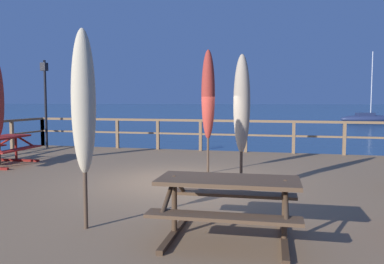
{
  "coord_description": "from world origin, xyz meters",
  "views": [
    {
      "loc": [
        2.21,
        -8.04,
        2.4
      ],
      "look_at": [
        0.0,
        0.8,
        1.68
      ],
      "focal_mm": 36.65,
      "sensor_mm": 36.0,
      "label": 1
    }
  ],
  "objects_px": {
    "patio_umbrella_tall_mid_left": "(242,104)",
    "patio_umbrella_short_mid": "(208,95)",
    "picnic_table_mid_right": "(0,145)",
    "sailboat_distant": "(368,118)",
    "picnic_table_mid_left": "(228,195)",
    "patio_umbrella_tall_back_right": "(83,103)",
    "lamp_post_hooked": "(45,90)"
  },
  "relations": [
    {
      "from": "picnic_table_mid_right",
      "to": "patio_umbrella_tall_mid_left",
      "type": "bearing_deg",
      "value": -11.96
    },
    {
      "from": "patio_umbrella_short_mid",
      "to": "lamp_post_hooked",
      "type": "relative_size",
      "value": 0.91
    },
    {
      "from": "lamp_post_hooked",
      "to": "sailboat_distant",
      "type": "distance_m",
      "value": 37.61
    },
    {
      "from": "picnic_table_mid_left",
      "to": "sailboat_distant",
      "type": "distance_m",
      "value": 42.26
    },
    {
      "from": "picnic_table_mid_left",
      "to": "picnic_table_mid_right",
      "type": "distance_m",
      "value": 7.99
    },
    {
      "from": "lamp_post_hooked",
      "to": "sailboat_distant",
      "type": "height_order",
      "value": "sailboat_distant"
    },
    {
      "from": "lamp_post_hooked",
      "to": "picnic_table_mid_left",
      "type": "bearing_deg",
      "value": -44.52
    },
    {
      "from": "picnic_table_mid_right",
      "to": "lamp_post_hooked",
      "type": "bearing_deg",
      "value": 106.11
    },
    {
      "from": "picnic_table_mid_left",
      "to": "patio_umbrella_tall_back_right",
      "type": "xyz_separation_m",
      "value": [
        -1.92,
        -0.07,
        1.15
      ]
    },
    {
      "from": "patio_umbrella_short_mid",
      "to": "lamp_post_hooked",
      "type": "xyz_separation_m",
      "value": [
        -6.7,
        3.38,
        0.25
      ]
    },
    {
      "from": "patio_umbrella_tall_mid_left",
      "to": "patio_umbrella_short_mid",
      "type": "xyz_separation_m",
      "value": [
        -0.99,
        1.6,
        0.2
      ]
    },
    {
      "from": "picnic_table_mid_right",
      "to": "sailboat_distant",
      "type": "distance_m",
      "value": 40.36
    },
    {
      "from": "patio_umbrella_short_mid",
      "to": "sailboat_distant",
      "type": "distance_m",
      "value": 38.36
    },
    {
      "from": "picnic_table_mid_left",
      "to": "sailboat_distant",
      "type": "xyz_separation_m",
      "value": [
        8.97,
        41.29,
        -0.72
      ]
    },
    {
      "from": "sailboat_distant",
      "to": "picnic_table_mid_left",
      "type": "bearing_deg",
      "value": -102.26
    },
    {
      "from": "patio_umbrella_tall_back_right",
      "to": "lamp_post_hooked",
      "type": "distance_m",
      "value": 9.81
    },
    {
      "from": "picnic_table_mid_left",
      "to": "patio_umbrella_short_mid",
      "type": "height_order",
      "value": "patio_umbrella_short_mid"
    },
    {
      "from": "patio_umbrella_tall_mid_left",
      "to": "picnic_table_mid_left",
      "type": "bearing_deg",
      "value": -86.48
    },
    {
      "from": "patio_umbrella_tall_mid_left",
      "to": "picnic_table_mid_right",
      "type": "bearing_deg",
      "value": 168.04
    },
    {
      "from": "picnic_table_mid_left",
      "to": "picnic_table_mid_right",
      "type": "bearing_deg",
      "value": 148.67
    },
    {
      "from": "picnic_table_mid_right",
      "to": "patio_umbrella_tall_mid_left",
      "type": "xyz_separation_m",
      "value": [
        6.66,
        -1.41,
        1.11
      ]
    },
    {
      "from": "picnic_table_mid_right",
      "to": "picnic_table_mid_left",
      "type": "bearing_deg",
      "value": -31.33
    },
    {
      "from": "patio_umbrella_short_mid",
      "to": "patio_umbrella_tall_mid_left",
      "type": "bearing_deg",
      "value": -58.35
    },
    {
      "from": "picnic_table_mid_left",
      "to": "lamp_post_hooked",
      "type": "distance_m",
      "value": 11.13
    },
    {
      "from": "patio_umbrella_tall_mid_left",
      "to": "sailboat_distant",
      "type": "height_order",
      "value": "sailboat_distant"
    },
    {
      "from": "patio_umbrella_short_mid",
      "to": "sailboat_distant",
      "type": "bearing_deg",
      "value": 74.67
    },
    {
      "from": "picnic_table_mid_right",
      "to": "lamp_post_hooked",
      "type": "xyz_separation_m",
      "value": [
        -1.03,
        3.57,
        1.56
      ]
    },
    {
      "from": "picnic_table_mid_right",
      "to": "patio_umbrella_tall_back_right",
      "type": "bearing_deg",
      "value": -40.74
    },
    {
      "from": "picnic_table_mid_right",
      "to": "patio_umbrella_short_mid",
      "type": "bearing_deg",
      "value": 1.92
    },
    {
      "from": "picnic_table_mid_right",
      "to": "patio_umbrella_short_mid",
      "type": "height_order",
      "value": "patio_umbrella_short_mid"
    },
    {
      "from": "patio_umbrella_tall_back_right",
      "to": "patio_umbrella_tall_mid_left",
      "type": "distance_m",
      "value": 3.32
    },
    {
      "from": "sailboat_distant",
      "to": "picnic_table_mid_right",
      "type": "bearing_deg",
      "value": -113.05
    }
  ]
}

